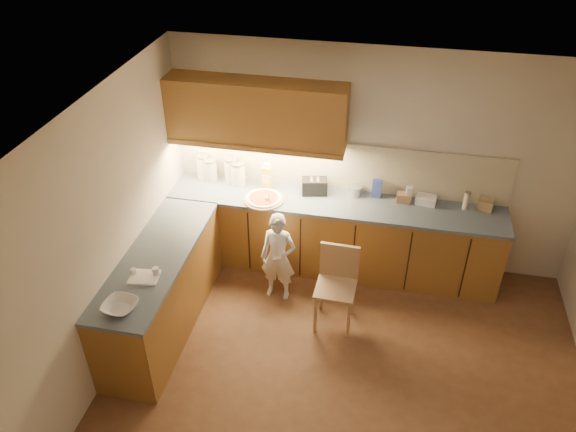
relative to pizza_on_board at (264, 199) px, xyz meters
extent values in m
plane|color=brown|center=(1.15, -1.56, -0.94)|extent=(4.50, 4.50, 0.00)
cube|color=beige|center=(1.15, 0.44, 0.36)|extent=(4.50, 0.04, 2.60)
cube|color=beige|center=(-1.10, -1.56, 0.36)|extent=(0.04, 4.00, 2.60)
cube|color=white|center=(1.15, -1.56, 1.66)|extent=(4.50, 4.00, 0.04)
cube|color=olive|center=(0.78, 0.14, -0.50)|extent=(3.75, 0.60, 0.88)
cube|color=olive|center=(-0.80, -1.16, -0.50)|extent=(0.60, 2.00, 0.88)
cube|color=#4A5869|center=(0.78, 0.14, -0.04)|extent=(3.77, 0.62, 0.04)
cube|color=#4A5869|center=(-0.80, -1.16, -0.04)|extent=(0.62, 2.02, 0.04)
cube|color=black|center=(-0.75, -0.17, -0.50)|extent=(0.02, 0.01, 0.80)
cube|color=black|center=(-0.15, -0.17, -0.50)|extent=(0.02, 0.01, 0.80)
cube|color=black|center=(0.45, -0.17, -0.50)|extent=(0.02, 0.01, 0.80)
cube|color=black|center=(1.05, -0.17, -0.50)|extent=(0.02, 0.01, 0.80)
cube|color=black|center=(1.65, -0.17, -0.50)|extent=(0.02, 0.01, 0.80)
cube|color=black|center=(2.25, -0.17, -0.50)|extent=(0.02, 0.01, 0.80)
cube|color=beige|center=(0.78, 0.42, 0.27)|extent=(3.75, 0.02, 0.58)
cube|color=olive|center=(-0.12, 0.26, 0.91)|extent=(1.95, 0.35, 0.70)
cube|color=olive|center=(-0.12, 0.09, 0.56)|extent=(1.95, 0.02, 0.06)
cylinder|color=tan|center=(0.00, 0.00, -0.01)|extent=(0.45, 0.45, 0.02)
cylinder|color=#F8E3C2|center=(0.00, 0.00, 0.01)|extent=(0.40, 0.40, 0.02)
cylinder|color=#B63E18|center=(0.00, 0.00, 0.02)|extent=(0.32, 0.32, 0.01)
sphere|color=white|center=(0.05, -0.03, 0.04)|extent=(0.06, 0.06, 0.06)
cylinder|color=white|center=(0.09, -0.09, 0.07)|extent=(0.02, 0.11, 0.18)
imported|color=white|center=(0.27, -0.49, -0.41)|extent=(0.40, 0.28, 1.06)
cylinder|color=tan|center=(0.76, -0.96, -0.71)|extent=(0.04, 0.04, 0.45)
cylinder|color=tan|center=(1.10, -0.97, -0.71)|extent=(0.04, 0.04, 0.45)
cylinder|color=tan|center=(0.77, -0.62, -0.71)|extent=(0.04, 0.04, 0.45)
cylinder|color=tan|center=(1.11, -0.63, -0.71)|extent=(0.04, 0.04, 0.45)
cube|color=tan|center=(0.94, -0.79, -0.47)|extent=(0.41, 0.41, 0.04)
cube|color=tan|center=(0.94, -0.61, -0.25)|extent=(0.40, 0.05, 0.40)
imported|color=silver|center=(-0.80, -1.93, 0.02)|extent=(0.32, 0.32, 0.07)
cylinder|color=white|center=(-0.81, 0.33, 0.12)|extent=(0.14, 0.14, 0.29)
cylinder|color=gray|center=(-0.81, 0.33, 0.27)|extent=(0.15, 0.15, 0.02)
cylinder|color=beige|center=(-0.71, 0.30, 0.11)|extent=(0.15, 0.15, 0.26)
cylinder|color=gray|center=(-0.71, 0.30, 0.25)|extent=(0.16, 0.16, 0.02)
cylinder|color=silver|center=(-0.46, 0.32, 0.13)|extent=(0.16, 0.16, 0.29)
cylinder|color=gray|center=(-0.46, 0.32, 0.28)|extent=(0.17, 0.17, 0.02)
cylinder|color=white|center=(-0.37, 0.29, 0.11)|extent=(0.17, 0.17, 0.27)
cylinder|color=gray|center=(-0.37, 0.29, 0.26)|extent=(0.18, 0.18, 0.02)
cube|color=gold|center=(-0.02, 0.26, 0.12)|extent=(0.12, 0.09, 0.28)
cube|color=silver|center=(-0.02, 0.26, 0.28)|extent=(0.07, 0.06, 0.05)
cube|color=black|center=(0.53, 0.26, 0.07)|extent=(0.31, 0.22, 0.18)
cube|color=#A0A0A5|center=(0.49, 0.25, 0.16)|extent=(0.05, 0.12, 0.00)
cube|color=#A0A0A5|center=(0.56, 0.27, 0.16)|extent=(0.05, 0.12, 0.00)
cylinder|color=silver|center=(0.98, 0.31, 0.03)|extent=(0.14, 0.14, 0.11)
cylinder|color=silver|center=(0.98, 0.31, 0.09)|extent=(0.15, 0.15, 0.01)
cube|color=#33439B|center=(1.22, 0.34, 0.08)|extent=(0.11, 0.08, 0.21)
cube|color=#A27657|center=(1.52, 0.29, 0.03)|extent=(0.15, 0.11, 0.11)
cube|color=white|center=(1.58, 0.30, 0.07)|extent=(0.07, 0.07, 0.19)
cube|color=silver|center=(1.77, 0.31, 0.02)|extent=(0.24, 0.18, 0.09)
cylinder|color=silver|center=(2.19, 0.28, 0.08)|extent=(0.06, 0.06, 0.20)
cylinder|color=gray|center=(2.19, 0.28, 0.19)|extent=(0.07, 0.07, 0.01)
cube|color=#A38457|center=(2.40, 0.32, 0.04)|extent=(0.19, 0.16, 0.12)
cube|color=white|center=(-0.77, -1.51, -0.01)|extent=(0.30, 0.25, 0.02)
cylinder|color=silver|center=(-0.88, -1.48, 0.02)|extent=(0.06, 0.06, 0.07)
cylinder|color=silver|center=(-0.67, -1.45, 0.02)|extent=(0.07, 0.07, 0.09)
camera|label=1|loc=(1.33, -5.09, 3.38)|focal=35.00mm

